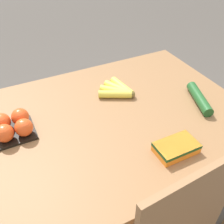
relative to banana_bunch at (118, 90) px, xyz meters
The scene contains 6 objects.
ground_plane 0.82m from the banana_bunch, 53.71° to the left, with size 12.00×12.00×0.00m, color #4C4742.
dining_table 0.23m from the banana_bunch, 53.71° to the left, with size 1.25×0.93×0.77m.
banana_bunch is the anchor object (origin of this frame).
tomato_pack 0.53m from the banana_bunch, ahead, with size 0.16×0.16×0.08m.
carrot_bag 0.45m from the banana_bunch, 92.02° to the left, with size 0.16×0.10×0.04m.
cucumber_near 0.39m from the banana_bunch, 142.55° to the left, with size 0.12×0.23×0.05m.
Camera 1 is at (0.40, 0.81, 1.53)m, focal length 42.00 mm.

